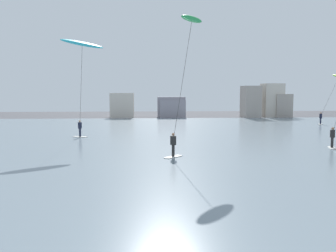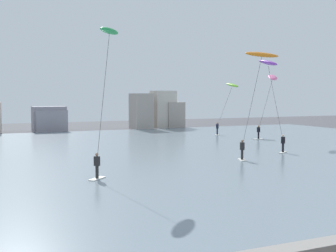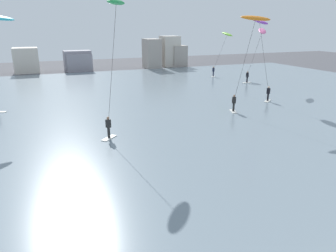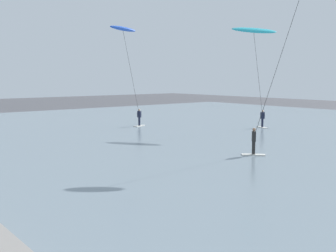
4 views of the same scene
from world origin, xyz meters
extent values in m
cube|color=slate|center=(0.00, 31.15, 0.05)|extent=(84.00, 52.00, 0.10)
cube|color=beige|center=(-8.08, 61.03, 2.16)|extent=(4.10, 3.87, 4.32)
cube|color=gray|center=(0.59, 60.51, 1.81)|extent=(4.78, 2.92, 3.62)
cube|color=gray|center=(0.73, 59.67, 1.54)|extent=(4.47, 2.76, 3.09)
cube|color=#A89E93|center=(14.38, 58.61, 2.78)|extent=(2.78, 3.84, 5.55)
cube|color=beige|center=(18.73, 60.02, 3.00)|extent=(3.44, 3.39, 5.99)
cube|color=#A89E93|center=(20.33, 59.72, 2.07)|extent=(2.93, 3.46, 4.14)
cube|color=silver|center=(10.37, 23.98, 0.13)|extent=(0.89, 1.47, 0.06)
cylinder|color=black|center=(10.37, 23.98, 0.55)|extent=(0.20, 0.20, 0.78)
cube|color=black|center=(10.37, 23.98, 1.24)|extent=(0.39, 0.32, 0.60)
sphere|color=#9E7051|center=(10.37, 23.98, 1.65)|extent=(0.20, 0.20, 0.20)
cylinder|color=#333333|center=(11.39, 24.18, 4.83)|extent=(2.07, 0.42, 7.29)
ellipsoid|color=orange|center=(12.41, 24.38, 8.62)|extent=(2.99, 1.71, 0.81)
cube|color=silver|center=(19.62, 43.93, 0.13)|extent=(1.10, 1.43, 0.06)
cylinder|color=#191E33|center=(19.62, 43.93, 0.55)|extent=(0.20, 0.20, 0.78)
cube|color=#191E33|center=(19.62, 43.93, 1.24)|extent=(0.40, 0.36, 0.60)
sphere|color=#9E7051|center=(19.62, 43.93, 1.65)|extent=(0.20, 0.20, 0.20)
cylinder|color=#333333|center=(21.02, 44.42, 3.84)|extent=(2.85, 1.02, 5.32)
ellipsoid|color=#7AD133|center=(22.43, 44.92, 6.65)|extent=(1.03, 2.82, 0.95)
cube|color=silver|center=(-2.29, 20.93, 0.13)|extent=(1.32, 1.29, 0.06)
cylinder|color=black|center=(-2.29, 20.93, 0.55)|extent=(0.20, 0.20, 0.78)
cube|color=black|center=(-2.29, 20.93, 1.24)|extent=(0.39, 0.40, 0.60)
sphere|color=#9E7051|center=(-2.29, 20.93, 1.65)|extent=(0.20, 0.20, 0.20)
cylinder|color=#333333|center=(-1.55, 21.97, 5.31)|extent=(1.51, 2.10, 8.25)
ellipsoid|color=green|center=(-0.81, 23.00, 9.59)|extent=(2.19, 2.44, 0.44)
cube|color=silver|center=(16.31, 26.37, 0.13)|extent=(1.36, 1.22, 0.06)
cylinder|color=black|center=(16.31, 26.37, 0.55)|extent=(0.20, 0.20, 0.78)
cube|color=black|center=(16.31, 26.37, 1.24)|extent=(0.39, 0.40, 0.60)
sphere|color=beige|center=(16.31, 26.37, 1.65)|extent=(0.20, 0.20, 0.20)
cylinder|color=#333333|center=(16.39, 27.71, 4.72)|extent=(0.18, 2.69, 7.08)
ellipsoid|color=purple|center=(16.47, 29.04, 8.41)|extent=(1.48, 3.25, 1.11)
cube|color=silver|center=(21.21, 37.06, 0.13)|extent=(1.42, 0.52, 0.06)
cylinder|color=black|center=(21.21, 37.06, 0.55)|extent=(0.20, 0.20, 0.78)
cube|color=black|center=(21.21, 37.06, 1.24)|extent=(0.24, 0.35, 0.60)
sphere|color=#9E7051|center=(21.21, 37.06, 1.65)|extent=(0.20, 0.20, 0.20)
cylinder|color=#333333|center=(21.31, 35.94, 4.17)|extent=(0.24, 2.26, 5.96)
ellipsoid|color=pink|center=(21.42, 34.83, 7.30)|extent=(2.77, 3.20, 1.19)
camera|label=1|loc=(-4.21, -2.45, 4.44)|focal=38.00mm
camera|label=2|loc=(-8.95, -5.38, 5.35)|focal=46.51mm
camera|label=3|loc=(-6.68, -1.21, 7.99)|focal=34.40mm
camera|label=4|loc=(13.21, 1.61, 4.76)|focal=43.95mm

